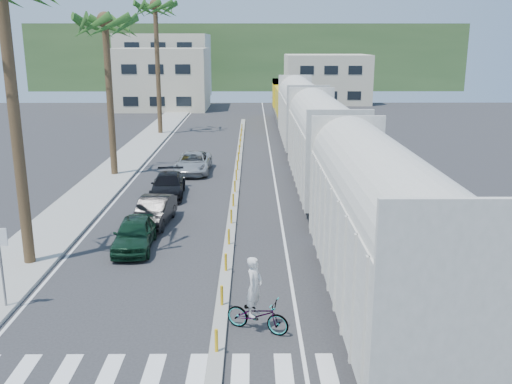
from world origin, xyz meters
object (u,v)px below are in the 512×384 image
car_lead (134,234)px  car_second (154,211)px  street_sign (0,255)px  cyclist (257,308)px

car_lead → car_second: size_ratio=0.97×
street_sign → cyclist: 8.69m
car_lead → cyclist: cyclist is taller
street_sign → cyclist: street_sign is taller
cyclist → street_sign: bearing=104.1°
car_lead → car_second: bearing=82.1°
street_sign → car_lead: street_sign is taller
car_second → cyclist: 11.88m
street_sign → car_second: 10.00m
car_lead → cyclist: 9.09m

